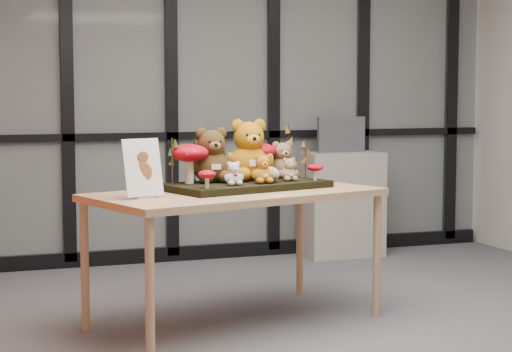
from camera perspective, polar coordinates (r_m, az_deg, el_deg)
name	(u,v)px	position (r m, az deg, el deg)	size (l,w,h in m)	color
floor	(348,327)	(5.69, 5.66, -9.26)	(5.00, 5.00, 0.00)	#545459
room_shell	(350,47)	(5.51, 5.82, 7.89)	(5.00, 5.00, 5.00)	#B1AFA7
glass_partition	(223,91)	(7.81, -2.02, 5.23)	(4.90, 0.06, 2.78)	#2D383F
display_table	(235,202)	(5.63, -1.29, -1.60)	(1.92, 1.34, 0.82)	tan
diorama_tray	(246,185)	(5.75, -0.60, -0.59)	(1.00, 0.50, 0.04)	black
bear_pooh_yellow	(249,147)	(5.86, -0.46, 1.82)	(0.32, 0.29, 0.42)	#AD6E0E
bear_brown_medium	(211,152)	(5.74, -2.76, 1.48)	(0.28, 0.26, 0.37)	#463014
bear_tan_back	(282,158)	(6.02, 1.63, 1.14)	(0.20, 0.18, 0.26)	#856243
bear_small_yellow	(263,167)	(5.66, 0.41, 0.53)	(0.15, 0.13, 0.19)	#C86F17
bear_white_bow	(234,172)	(5.55, -1.39, 0.24)	(0.12, 0.11, 0.16)	white
bear_beige_small	(289,168)	(5.81, 2.05, 0.49)	(0.12, 0.11, 0.16)	#9D8057
plush_cream_hedgehog	(271,174)	(5.72, 0.91, 0.14)	(0.08, 0.07, 0.11)	beige
mushroom_back_left	(189,162)	(5.66, -4.13, 0.88)	(0.24, 0.24, 0.27)	#980410
mushroom_back_right	(259,159)	(5.95, 0.17, 1.07)	(0.23, 0.23, 0.26)	#980410
mushroom_front_left	(207,178)	(5.38, -3.04, -0.13)	(0.11, 0.11, 0.12)	#980410
mushroom_front_right	(315,171)	(5.88, 3.67, 0.30)	(0.10, 0.10, 0.11)	#980410
sprig_green_far_left	(172,161)	(5.59, -5.19, 0.90)	(0.05, 0.05, 0.28)	#12360C
sprig_green_mid_left	(195,160)	(5.74, -3.79, 0.99)	(0.05, 0.05, 0.27)	#12360C
sprig_dry_far_right	(288,150)	(6.07, 2.01, 1.58)	(0.05, 0.05, 0.35)	brown
sprig_dry_mid_right	(306,159)	(6.00, 3.07, 1.03)	(0.05, 0.05, 0.24)	brown
sprig_green_centre	(223,160)	(5.87, -2.07, 0.96)	(0.05, 0.05, 0.25)	#12360C
sign_holder	(143,170)	(5.29, -6.98, 0.37)	(0.25, 0.14, 0.34)	silver
label_card	(277,196)	(5.38, 1.32, -1.22)	(0.10, 0.03, 0.00)	white
cabinet	(342,204)	(8.01, 5.29, -1.73)	(0.67, 0.39, 0.89)	gray
monitor	(341,134)	(7.98, 5.27, 2.56)	(0.43, 0.04, 0.31)	#484B50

